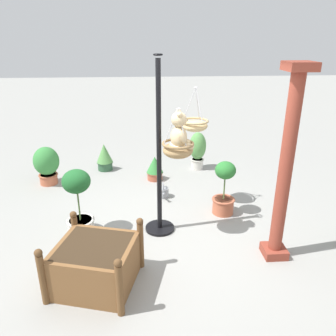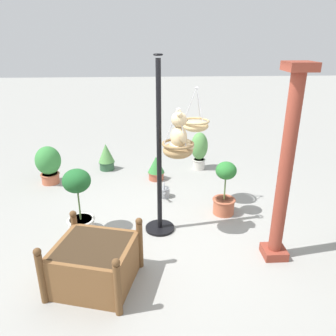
% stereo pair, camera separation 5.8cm
% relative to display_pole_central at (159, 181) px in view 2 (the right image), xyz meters
% --- Properties ---
extents(ground_plane, '(40.00, 40.00, 0.00)m').
position_rel_display_pole_central_xyz_m(ground_plane, '(0.13, 0.03, -0.81)').
color(ground_plane, gray).
extents(display_pole_central, '(0.44, 0.44, 2.56)m').
position_rel_display_pole_central_xyz_m(display_pole_central, '(0.00, 0.00, 0.00)').
color(display_pole_central, black).
rests_on(display_pole_central, ground).
extents(hanging_basket_with_teddy, '(0.44, 0.44, 0.67)m').
position_rel_display_pole_central_xyz_m(hanging_basket_with_teddy, '(0.15, 0.25, 0.53)').
color(hanging_basket_with_teddy, '#A37F51').
extents(teddy_bear, '(0.36, 0.33, 0.52)m').
position_rel_display_pole_central_xyz_m(teddy_bear, '(0.15, 0.27, 0.76)').
color(teddy_bear, '#D1B789').
extents(hanging_basket_left_high, '(0.45, 0.45, 0.70)m').
position_rel_display_pole_central_xyz_m(hanging_basket_left_high, '(-0.79, 0.61, 0.62)').
color(hanging_basket_left_high, tan).
extents(greenhouse_pillar_right, '(0.32, 0.32, 2.51)m').
position_rel_display_pole_central_xyz_m(greenhouse_pillar_right, '(0.76, 1.51, 0.40)').
color(greenhouse_pillar_right, brown).
rests_on(greenhouse_pillar_right, ground).
extents(wooden_planter_box, '(1.10, 1.14, 0.71)m').
position_rel_display_pole_central_xyz_m(wooden_planter_box, '(1.14, -0.81, -0.52)').
color(wooden_planter_box, brown).
rests_on(wooden_planter_box, ground).
extents(potted_plant_fern_front, '(0.34, 0.34, 0.50)m').
position_rel_display_pole_central_xyz_m(potted_plant_fern_front, '(-1.90, -0.01, -0.56)').
color(potted_plant_fern_front, '#AD563D').
rests_on(potted_plant_fern_front, ground).
extents(potted_plant_tall_leafy, '(0.42, 0.42, 1.01)m').
position_rel_display_pole_central_xyz_m(potted_plant_tall_leafy, '(-0.01, -1.19, -0.26)').
color(potted_plant_tall_leafy, beige).
rests_on(potted_plant_tall_leafy, ground).
extents(potted_plant_bushy_green, '(0.36, 0.36, 0.83)m').
position_rel_display_pole_central_xyz_m(potted_plant_bushy_green, '(-2.43, 0.95, -0.36)').
color(potted_plant_bushy_green, beige).
rests_on(potted_plant_bushy_green, ground).
extents(potted_plant_conical_shrub, '(0.35, 0.35, 0.59)m').
position_rel_display_pole_central_xyz_m(potted_plant_conical_shrub, '(-2.51, -1.08, -0.51)').
color(potted_plant_conical_shrub, '#2D5638').
rests_on(potted_plant_conical_shrub, ground).
extents(potted_plant_trailing_ivy, '(0.38, 0.38, 0.91)m').
position_rel_display_pole_central_xyz_m(potted_plant_trailing_ivy, '(-0.43, 1.08, -0.38)').
color(potted_plant_trailing_ivy, '#BC6042').
rests_on(potted_plant_trailing_ivy, ground).
extents(potted_plant_broad_leaf, '(0.49, 0.49, 0.76)m').
position_rel_display_pole_central_xyz_m(potted_plant_broad_leaf, '(-1.85, -2.13, -0.39)').
color(potted_plant_broad_leaf, '#BC6042').
rests_on(potted_plant_broad_leaf, ground).
extents(watering_can, '(0.35, 0.20, 0.30)m').
position_rel_display_pole_central_xyz_m(watering_can, '(-1.08, 0.12, -0.71)').
color(watering_can, gray).
rests_on(watering_can, ground).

